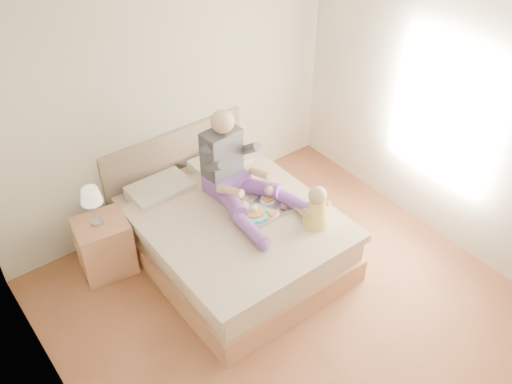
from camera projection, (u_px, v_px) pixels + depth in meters
room at (313, 188)px, 4.41m from camera, size 4.02×4.22×2.71m
bed at (229, 231)px, 5.78m from camera, size 1.70×2.18×1.00m
nightstand at (105, 246)px, 5.62m from camera, size 0.56×0.51×0.61m
lamp at (91, 198)px, 5.22m from camera, size 0.21×0.21×0.42m
adult at (236, 174)px, 5.58m from camera, size 0.79×1.17×0.94m
tray at (262, 208)px, 5.56m from camera, size 0.50×0.39×0.14m
baby at (316, 209)px, 5.33m from camera, size 0.29×0.39×0.43m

